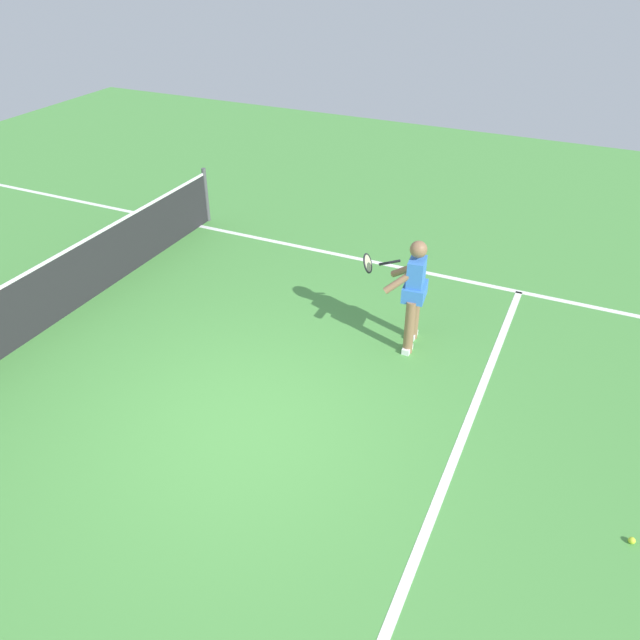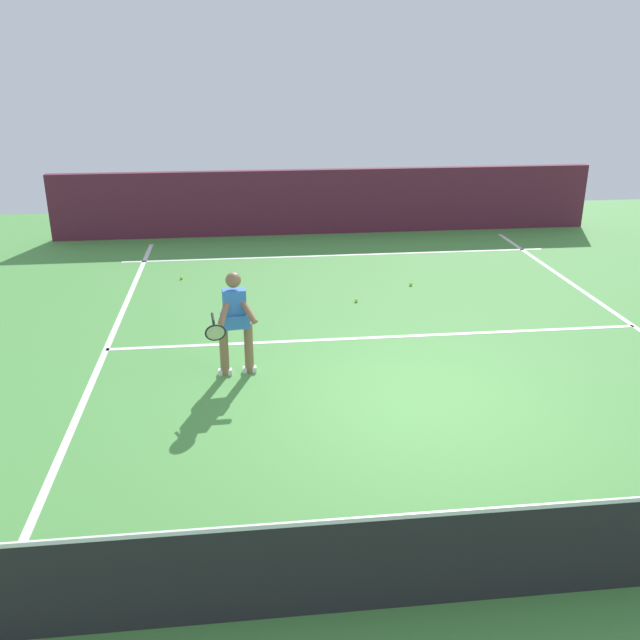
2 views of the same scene
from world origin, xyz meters
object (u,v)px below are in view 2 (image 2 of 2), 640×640
at_px(tennis_ball_near, 181,278).
at_px(tennis_ball_far, 411,284).
at_px(tennis_player, 235,320).
at_px(tennis_ball_mid, 356,300).

relative_size(tennis_ball_near, tennis_ball_far, 1.00).
bearing_deg(tennis_ball_far, tennis_player, 46.95).
bearing_deg(tennis_player, tennis_ball_near, -76.47).
relative_size(tennis_player, tennis_ball_far, 23.48).
height_order(tennis_ball_near, tennis_ball_mid, same).
xyz_separation_m(tennis_ball_near, tennis_ball_mid, (-3.39, 1.81, 0.00)).
relative_size(tennis_ball_mid, tennis_ball_far, 1.00).
xyz_separation_m(tennis_player, tennis_ball_far, (-3.52, -3.77, -0.81)).
bearing_deg(tennis_player, tennis_ball_mid, -127.69).
bearing_deg(tennis_ball_far, tennis_ball_near, -11.69).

